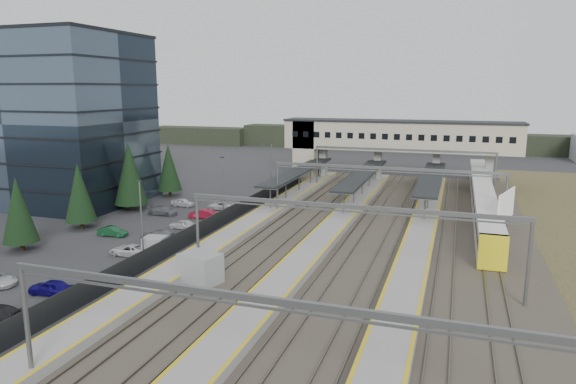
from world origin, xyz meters
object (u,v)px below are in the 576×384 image
(office_building, at_px, (53,119))
(billboard, at_px, (506,207))
(train, at_px, (482,196))
(relay_cabin_near, at_px, (201,269))
(footbridge, at_px, (383,139))
(relay_cabin_far, at_px, (155,246))

(office_building, xyz_separation_m, billboard, (61.77, -1.61, -8.33))
(office_building, distance_m, train, 62.50)
(relay_cabin_near, distance_m, billboard, 33.84)
(train, xyz_separation_m, billboard, (1.77, -15.74, 2.01))
(office_building, height_order, relay_cabin_near, office_building)
(office_building, relative_size, footbridge, 0.60)
(relay_cabin_far, bearing_deg, footbridge, 71.90)
(office_building, distance_m, billboard, 62.34)
(relay_cabin_near, relative_size, relay_cabin_far, 1.64)
(relay_cabin_near, xyz_separation_m, footbridge, (7.61, 53.52, 6.55))
(relay_cabin_near, distance_m, footbridge, 54.45)
(footbridge, xyz_separation_m, train, (16.30, -15.87, -6.07))
(footbridge, relative_size, billboard, 6.40)
(relay_cabin_near, xyz_separation_m, billboard, (25.68, 21.91, 2.49))
(footbridge, bearing_deg, billboard, -60.26)
(office_building, height_order, billboard, office_building)
(footbridge, bearing_deg, office_building, -145.53)
(relay_cabin_near, distance_m, relay_cabin_far, 9.80)
(relay_cabin_far, relative_size, train, 0.04)
(train, relative_size, billboard, 8.58)
(office_building, height_order, train, office_building)
(relay_cabin_near, bearing_deg, footbridge, 81.90)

